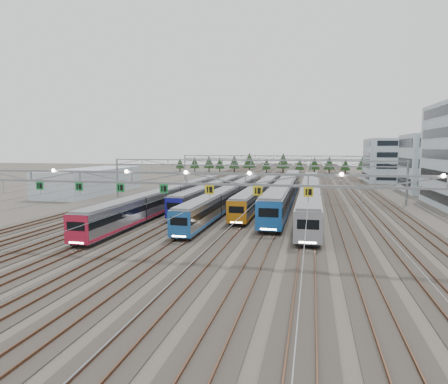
% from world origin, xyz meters
% --- Properties ---
extents(ground, '(400.00, 400.00, 0.00)m').
position_xyz_m(ground, '(0.00, 0.00, 0.00)').
color(ground, '#47423A').
rests_on(ground, ground).
extents(track_bed, '(54.00, 260.00, 5.42)m').
position_xyz_m(track_bed, '(0.00, 100.00, 1.49)').
color(track_bed, '#2D2823').
rests_on(track_bed, ground).
extents(train_a, '(2.70, 56.65, 3.52)m').
position_xyz_m(train_a, '(-11.25, 27.27, 2.01)').
color(train_a, black).
rests_on(train_a, ground).
extents(train_b, '(2.60, 52.50, 3.38)m').
position_xyz_m(train_b, '(-6.75, 41.18, 1.94)').
color(train_b, black).
rests_on(train_b, ground).
extents(train_c, '(2.63, 58.56, 3.41)m').
position_xyz_m(train_c, '(-2.25, 33.31, 1.96)').
color(train_c, black).
rests_on(train_c, ground).
extents(train_d, '(2.65, 54.12, 3.44)m').
position_xyz_m(train_d, '(2.25, 40.29, 1.97)').
color(train_d, black).
rests_on(train_d, ground).
extents(train_e, '(3.14, 63.11, 4.10)m').
position_xyz_m(train_e, '(6.75, 40.85, 2.30)').
color(train_e, black).
rests_on(train_e, ground).
extents(train_f, '(2.95, 63.67, 3.85)m').
position_xyz_m(train_f, '(11.25, 35.68, 2.18)').
color(train_f, black).
rests_on(train_f, ground).
extents(gantry_near, '(56.36, 0.61, 8.08)m').
position_xyz_m(gantry_near, '(-0.05, -0.12, 7.09)').
color(gantry_near, gray).
rests_on(gantry_near, ground).
extents(gantry_mid, '(56.36, 0.36, 8.00)m').
position_xyz_m(gantry_mid, '(0.00, 40.00, 6.39)').
color(gantry_mid, gray).
rests_on(gantry_mid, ground).
extents(gantry_far, '(56.36, 0.36, 8.00)m').
position_xyz_m(gantry_far, '(0.00, 85.00, 6.39)').
color(gantry_far, gray).
rests_on(gantry_far, ground).
extents(depot_bldg_mid, '(14.00, 16.00, 13.27)m').
position_xyz_m(depot_bldg_mid, '(39.30, 63.21, 6.63)').
color(depot_bldg_mid, '#A3B6C2').
rests_on(depot_bldg_mid, ground).
extents(depot_bldg_north, '(22.00, 18.00, 12.93)m').
position_xyz_m(depot_bldg_north, '(38.52, 92.71, 6.46)').
color(depot_bldg_north, '#A3B6C2').
rests_on(depot_bldg_north, ground).
extents(west_shed, '(10.00, 30.00, 5.50)m').
position_xyz_m(west_shed, '(-36.96, 45.46, 2.75)').
color(west_shed, '#A3B6C2').
rests_on(west_shed, ground).
extents(treeline, '(93.80, 5.60, 7.02)m').
position_xyz_m(treeline, '(-0.90, 129.16, 4.23)').
color(treeline, '#332114').
rests_on(treeline, ground).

